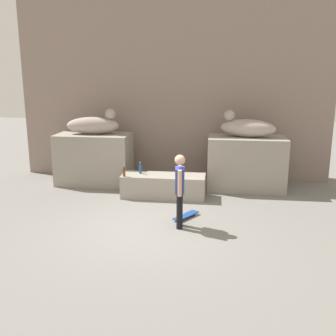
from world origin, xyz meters
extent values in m
plane|color=slate|center=(0.00, 0.00, 0.00)|extent=(40.00, 40.00, 0.00)
cube|color=gray|center=(0.00, 4.68, 3.31)|extent=(9.98, 0.60, 6.61)
cube|color=gray|center=(-2.32, 3.35, 0.78)|extent=(2.25, 1.22, 1.56)
cube|color=gray|center=(2.32, 3.35, 0.78)|extent=(2.25, 1.22, 1.56)
ellipsoid|color=#A5968F|center=(-2.32, 3.35, 1.82)|extent=(1.65, 0.71, 0.52)
sphere|color=#A5968F|center=(-1.78, 3.40, 2.18)|extent=(0.32, 0.32, 0.32)
ellipsoid|color=#A5968F|center=(2.32, 3.35, 1.82)|extent=(1.68, 0.85, 0.52)
sphere|color=#A5968F|center=(1.78, 3.45, 2.18)|extent=(0.32, 0.32, 0.32)
cube|color=gray|center=(0.00, 2.24, 0.32)|extent=(2.32, 0.79, 0.63)
cylinder|color=black|center=(0.68, -0.02, 0.41)|extent=(0.14, 0.14, 0.82)
cylinder|color=black|center=(0.66, 0.18, 0.41)|extent=(0.14, 0.14, 0.82)
cube|color=#333F99|center=(0.67, 0.08, 1.10)|extent=(0.23, 0.38, 0.56)
sphere|color=tan|center=(0.67, 0.08, 1.55)|extent=(0.23, 0.23, 0.23)
cylinder|color=tan|center=(0.69, -0.15, 1.09)|extent=(0.09, 0.09, 0.58)
cylinder|color=tan|center=(0.64, 0.30, 1.09)|extent=(0.09, 0.09, 0.58)
cube|color=navy|center=(0.77, 0.65, 0.07)|extent=(0.60, 0.78, 0.02)
cylinder|color=white|center=(0.87, 0.94, 0.03)|extent=(0.06, 0.06, 0.06)
cylinder|color=white|center=(0.99, 0.86, 0.03)|extent=(0.06, 0.06, 0.06)
cylinder|color=white|center=(0.55, 0.44, 0.03)|extent=(0.06, 0.06, 0.06)
cylinder|color=white|center=(0.66, 0.36, 0.03)|extent=(0.06, 0.06, 0.06)
cylinder|color=#194C99|center=(-0.67, 2.32, 0.76)|extent=(0.07, 0.07, 0.25)
cylinder|color=#194C99|center=(-0.67, 2.32, 0.91)|extent=(0.03, 0.03, 0.06)
cylinder|color=yellow|center=(-0.67, 2.32, 0.95)|extent=(0.04, 0.04, 0.01)
cylinder|color=#593314|center=(-1.04, 1.94, 0.75)|extent=(0.07, 0.07, 0.24)
cylinder|color=#593314|center=(-1.04, 1.94, 0.90)|extent=(0.03, 0.03, 0.06)
cylinder|color=yellow|center=(-1.04, 1.94, 0.94)|extent=(0.04, 0.04, 0.01)
camera|label=1|loc=(1.47, -8.28, 3.44)|focal=42.33mm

